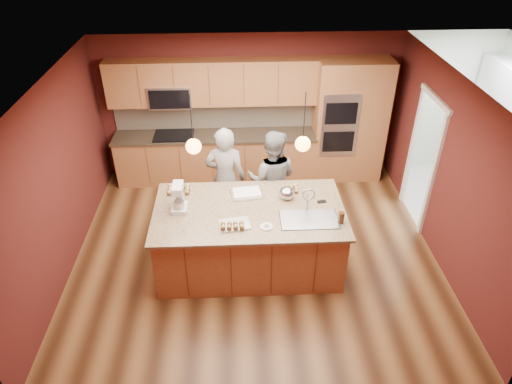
{
  "coord_description": "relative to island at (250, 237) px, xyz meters",
  "views": [
    {
      "loc": [
        -0.25,
        -5.46,
        4.71
      ],
      "look_at": [
        0.01,
        -0.1,
        1.16
      ],
      "focal_mm": 32.0,
      "sensor_mm": 36.0,
      "label": 1
    }
  ],
  "objects": [
    {
      "name": "floor",
      "position": [
        0.08,
        0.29,
        -0.5
      ],
      "size": [
        5.5,
        5.5,
        0.0
      ],
      "primitive_type": "plane",
      "color": "#402412",
      "rests_on": "ground"
    },
    {
      "name": "ceiling",
      "position": [
        0.08,
        0.29,
        2.2
      ],
      "size": [
        5.5,
        5.5,
        0.0
      ],
      "primitive_type": "plane",
      "rotation": [
        3.14,
        0.0,
        0.0
      ],
      "color": "silver",
      "rests_on": "ground"
    },
    {
      "name": "wall_back",
      "position": [
        0.08,
        2.79,
        0.85
      ],
      "size": [
        5.5,
        0.0,
        5.5
      ],
      "primitive_type": "plane",
      "rotation": [
        1.57,
        0.0,
        0.0
      ],
      "color": "#4E1A16",
      "rests_on": "ground"
    },
    {
      "name": "wall_front",
      "position": [
        0.08,
        -2.21,
        0.85
      ],
      "size": [
        5.5,
        0.0,
        5.5
      ],
      "primitive_type": "plane",
      "rotation": [
        -1.57,
        0.0,
        0.0
      ],
      "color": "#4E1A16",
      "rests_on": "ground"
    },
    {
      "name": "wall_left",
      "position": [
        -2.67,
        0.29,
        0.85
      ],
      "size": [
        0.0,
        5.0,
        5.0
      ],
      "primitive_type": "plane",
      "rotation": [
        1.57,
        0.0,
        1.57
      ],
      "color": "#4E1A16",
      "rests_on": "ground"
    },
    {
      "name": "wall_right",
      "position": [
        2.83,
        0.29,
        0.85
      ],
      "size": [
        0.0,
        5.0,
        5.0
      ],
      "primitive_type": "plane",
      "rotation": [
        1.57,
        0.0,
        -1.57
      ],
      "color": "#4E1A16",
      "rests_on": "ground"
    },
    {
      "name": "cabinet_run",
      "position": [
        -0.6,
        2.53,
        0.48
      ],
      "size": [
        3.74,
        0.64,
        2.3
      ],
      "color": "#975435",
      "rests_on": "floor"
    },
    {
      "name": "oven_column",
      "position": [
        1.93,
        2.48,
        0.65
      ],
      "size": [
        1.3,
        0.62,
        2.3
      ],
      "color": "#975435",
      "rests_on": "floor"
    },
    {
      "name": "doorway_trim",
      "position": [
        2.81,
        1.09,
        0.55
      ],
      "size": [
        0.08,
        1.11,
        2.2
      ],
      "primitive_type": null,
      "color": "white",
      "rests_on": "wall_right"
    },
    {
      "name": "pendant_left",
      "position": [
        -0.71,
        0.0,
        1.5
      ],
      "size": [
        0.2,
        0.2,
        0.8
      ],
      "color": "black",
      "rests_on": "ceiling"
    },
    {
      "name": "pendant_right",
      "position": [
        0.68,
        0.0,
        1.5
      ],
      "size": [
        0.2,
        0.2,
        0.8
      ],
      "color": "black",
      "rests_on": "ceiling"
    },
    {
      "name": "island",
      "position": [
        0.0,
        0.0,
        0.0
      ],
      "size": [
        2.68,
        1.5,
        1.37
      ],
      "color": "#975435",
      "rests_on": "floor"
    },
    {
      "name": "person_left",
      "position": [
        -0.36,
        1.0,
        0.38
      ],
      "size": [
        0.69,
        0.5,
        1.77
      ],
      "primitive_type": "imported",
      "rotation": [
        0.0,
        0.0,
        3.02
      ],
      "color": "black",
      "rests_on": "floor"
    },
    {
      "name": "person_right",
      "position": [
        0.39,
        1.0,
        0.34
      ],
      "size": [
        0.92,
        0.77,
        1.69
      ],
      "primitive_type": "imported",
      "rotation": [
        0.0,
        0.0,
        2.97
      ],
      "color": "gray",
      "rests_on": "floor"
    },
    {
      "name": "stand_mixer",
      "position": [
        -0.98,
        0.06,
        0.66
      ],
      "size": [
        0.22,
        0.3,
        0.4
      ],
      "rotation": [
        0.0,
        0.0,
        -0.02
      ],
      "color": "silver",
      "rests_on": "island"
    },
    {
      "name": "sheet_cake",
      "position": [
        -0.03,
        0.39,
        0.5
      ],
      "size": [
        0.49,
        0.39,
        0.05
      ],
      "rotation": [
        0.0,
        0.0,
        0.12
      ],
      "color": "silver",
      "rests_on": "island"
    },
    {
      "name": "cooling_rack",
      "position": [
        -0.22,
        -0.34,
        0.49
      ],
      "size": [
        0.44,
        0.35,
        0.02
      ],
      "primitive_type": "cube",
      "rotation": [
        0.0,
        0.0,
        0.18
      ],
      "color": "#B3B4BA",
      "rests_on": "island"
    },
    {
      "name": "mixing_bowl",
      "position": [
        0.54,
        0.26,
        0.57
      ],
      "size": [
        0.23,
        0.23,
        0.19
      ],
      "primitive_type": "ellipsoid",
      "color": "#B2B4B9",
      "rests_on": "island"
    },
    {
      "name": "plate",
      "position": [
        0.2,
        -0.41,
        0.49
      ],
      "size": [
        0.17,
        0.17,
        0.01
      ],
      "primitive_type": "cylinder",
      "color": "silver",
      "rests_on": "island"
    },
    {
      "name": "tumbler",
      "position": [
        1.2,
        -0.36,
        0.57
      ],
      "size": [
        0.08,
        0.08,
        0.17
      ],
      "primitive_type": "cylinder",
      "color": "#3B2110",
      "rests_on": "island"
    },
    {
      "name": "phone",
      "position": [
        1.03,
        0.14,
        0.49
      ],
      "size": [
        0.14,
        0.1,
        0.01
      ],
      "primitive_type": "cube",
      "rotation": [
        0.0,
        0.0,
        0.23
      ],
      "color": "black",
      "rests_on": "island"
    },
    {
      "name": "cupcakes_left",
      "position": [
        -1.04,
        0.51,
        0.52
      ],
      "size": [
        0.34,
        0.26,
        0.08
      ],
      "primitive_type": null,
      "color": "tan",
      "rests_on": "island"
    },
    {
      "name": "cupcakes_rack",
      "position": [
        -0.25,
        -0.41,
        0.54
      ],
      "size": [
        0.33,
        0.17,
        0.07
      ],
      "primitive_type": null,
      "color": "tan",
      "rests_on": "island"
    },
    {
      "name": "cupcakes_right",
      "position": [
        0.66,
        0.46,
        0.51
      ],
      "size": [
        0.14,
        0.22,
        0.06
      ],
      "primitive_type": null,
      "color": "tan",
      "rests_on": "island"
    },
    {
      "name": "washer",
      "position": [
        4.3,
        1.17,
        0.06
      ],
      "size": [
        0.86,
        0.88,
        1.12
      ],
      "primitive_type": "cube",
      "rotation": [
        0.0,
        0.0,
        -0.28
      ],
      "color": "silver",
      "rests_on": "floor"
    },
    {
      "name": "dryer",
      "position": [
        4.29,
        1.84,
        -0.02
      ],
      "size": [
        0.65,
        0.67,
        0.97
      ],
      "primitive_type": "cube",
      "rotation": [
        0.0,
        0.0,
        -0.08
      ],
      "color": "silver",
      "rests_on": "floor"
    }
  ]
}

